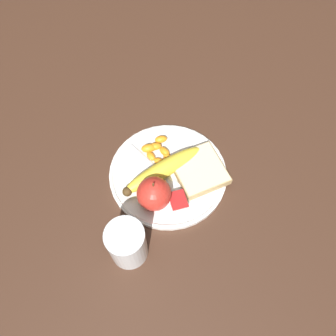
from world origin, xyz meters
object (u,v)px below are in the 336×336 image
plate (168,173)px  jam_packet (179,201)px  bread_slice (199,170)px  apple (154,194)px  juice_glass (127,244)px  fork (163,177)px  banana (162,171)px

plate → jam_packet: size_ratio=6.20×
plate → bread_slice: 0.07m
apple → jam_packet: bearing=68.1°
juice_glass → bread_slice: bearing=124.6°
apple → fork: 0.07m
apple → juice_glass: bearing=-40.1°
bread_slice → fork: 0.08m
plate → juice_glass: 0.20m
banana → bread_slice: (0.02, 0.08, -0.01)m
bread_slice → plate: bearing=-106.1°
bread_slice → fork: bearing=-97.0°
bread_slice → jam_packet: size_ratio=2.91×
juice_glass → apple: (-0.09, 0.08, -0.00)m
bread_slice → jam_packet: bearing=-46.6°
apple → bread_slice: (-0.04, 0.11, -0.03)m
banana → bread_slice: banana is taller
apple → bread_slice: 0.12m
fork → banana: bearing=151.4°
apple → banana: (-0.06, 0.03, -0.02)m
juice_glass → jam_packet: bearing=119.1°
bread_slice → jam_packet: same height
banana → plate: bearing=103.8°
juice_glass → fork: (-0.14, 0.11, -0.04)m
banana → jam_packet: banana is taller
fork → jam_packet: size_ratio=4.27×
apple → jam_packet: apple is taller
apple → jam_packet: size_ratio=1.90×
banana → fork: (0.01, -0.00, -0.02)m
apple → banana: size_ratio=0.41×
banana → jam_packet: 0.08m
banana → bread_slice: 0.08m
juice_glass → apple: bearing=139.9°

